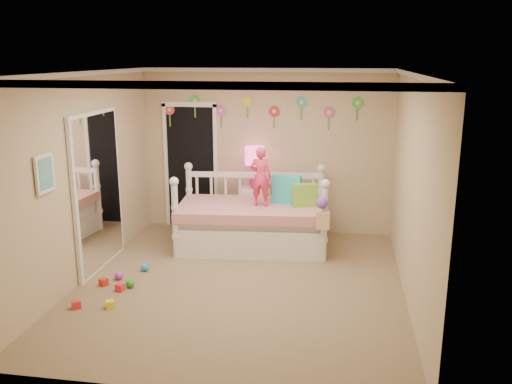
% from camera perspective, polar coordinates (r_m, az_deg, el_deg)
% --- Properties ---
extents(floor, '(4.00, 4.50, 0.01)m').
position_cam_1_polar(floor, '(6.81, -1.66, -9.81)').
color(floor, '#7F684C').
rests_on(floor, ground).
extents(ceiling, '(4.00, 4.50, 0.01)m').
position_cam_1_polar(ceiling, '(6.21, -1.84, 12.64)').
color(ceiling, white).
rests_on(ceiling, floor).
extents(back_wall, '(4.00, 0.01, 2.60)m').
position_cam_1_polar(back_wall, '(8.56, 1.10, 4.35)').
color(back_wall, tan).
rests_on(back_wall, floor).
extents(left_wall, '(0.01, 4.50, 2.60)m').
position_cam_1_polar(left_wall, '(7.04, -17.96, 1.46)').
color(left_wall, tan).
rests_on(left_wall, floor).
extents(right_wall, '(0.01, 4.50, 2.60)m').
position_cam_1_polar(right_wall, '(6.33, 16.34, 0.19)').
color(right_wall, tan).
rests_on(right_wall, floor).
extents(crown_molding, '(4.00, 4.50, 0.06)m').
position_cam_1_polar(crown_molding, '(6.22, -1.84, 12.36)').
color(crown_molding, white).
rests_on(crown_molding, ceiling).
extents(daybed, '(2.29, 1.37, 1.19)m').
position_cam_1_polar(daybed, '(7.89, -0.44, -1.78)').
color(daybed, white).
rests_on(daybed, floor).
extents(pillow_turquoise, '(0.44, 0.20, 0.42)m').
position_cam_1_polar(pillow_turquoise, '(7.89, 3.29, 0.30)').
color(pillow_turquoise, '#26C2BA').
rests_on(pillow_turquoise, daybed).
extents(pillow_lime, '(0.37, 0.22, 0.33)m').
position_cam_1_polar(pillow_lime, '(7.75, 5.21, -0.34)').
color(pillow_lime, '#7FBA39').
rests_on(pillow_lime, daybed).
extents(child, '(0.33, 0.24, 0.87)m').
position_cam_1_polar(child, '(7.68, 0.50, 1.64)').
color(child, '#F6385D').
rests_on(child, daybed).
extents(nightstand, '(0.47, 0.37, 0.74)m').
position_cam_1_polar(nightstand, '(8.62, -0.16, -1.94)').
color(nightstand, white).
rests_on(nightstand, floor).
extents(table_lamp, '(0.30, 0.30, 0.66)m').
position_cam_1_polar(table_lamp, '(8.43, -0.17, 3.35)').
color(table_lamp, '#DE1D8D').
rests_on(table_lamp, nightstand).
extents(closet_doorway, '(0.90, 0.04, 2.07)m').
position_cam_1_polar(closet_doorway, '(8.85, -6.96, 2.83)').
color(closet_doorway, black).
rests_on(closet_doorway, back_wall).
extents(flower_decals, '(3.40, 0.02, 0.50)m').
position_cam_1_polar(flower_decals, '(8.47, 0.50, 8.61)').
color(flower_decals, '#B2668C').
rests_on(flower_decals, back_wall).
extents(mirror_closet, '(0.07, 1.30, 2.10)m').
position_cam_1_polar(mirror_closet, '(7.33, -16.49, 0.06)').
color(mirror_closet, white).
rests_on(mirror_closet, left_wall).
extents(wall_picture, '(0.05, 0.34, 0.42)m').
position_cam_1_polar(wall_picture, '(6.20, -21.61, 1.85)').
color(wall_picture, white).
rests_on(wall_picture, left_wall).
extents(hanging_bag, '(0.20, 0.16, 0.36)m').
position_cam_1_polar(hanging_bag, '(7.21, 7.01, -2.37)').
color(hanging_bag, beige).
rests_on(hanging_bag, daybed).
extents(toy_scatter, '(0.80, 1.30, 0.11)m').
position_cam_1_polar(toy_scatter, '(6.88, -15.00, -9.55)').
color(toy_scatter, '#996666').
rests_on(toy_scatter, floor).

